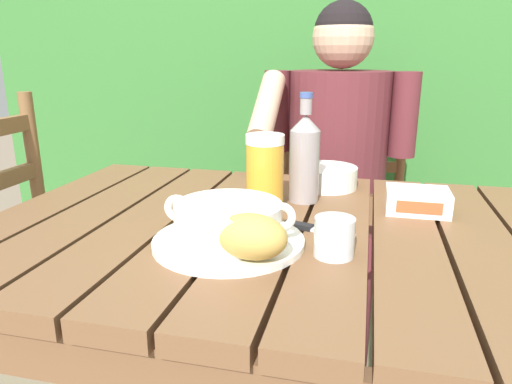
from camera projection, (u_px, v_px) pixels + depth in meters
name	position (u px, v px, depth m)	size (l,w,h in m)	color
dining_table	(270.00, 271.00, 0.95)	(1.16, 0.80, 0.72)	brown
hedge_backdrop	(365.00, 48.00, 2.18)	(3.13, 0.92, 1.99)	#367332
chair_near_diner	(337.00, 211.00, 1.76)	(0.48, 0.42, 0.97)	brown
person_eating	(335.00, 162.00, 1.51)	(0.48, 0.47, 1.21)	#5C252A
serving_plate	(229.00, 241.00, 0.82)	(0.27, 0.27, 0.01)	white
soup_bowl	(228.00, 220.00, 0.81)	(0.24, 0.19, 0.07)	white
bread_roll	(252.00, 236.00, 0.74)	(0.13, 0.11, 0.07)	tan
beer_glass	(265.00, 171.00, 1.01)	(0.08, 0.08, 0.16)	gold
beer_bottle	(305.00, 157.00, 1.04)	(0.07, 0.07, 0.25)	gray
water_glass_small	(334.00, 237.00, 0.77)	(0.07, 0.07, 0.07)	silver
butter_tub	(417.00, 201.00, 0.99)	(0.13, 0.10, 0.05)	white
table_knife	(311.00, 228.00, 0.89)	(0.14, 0.06, 0.01)	silver
diner_bowl	(326.00, 177.00, 1.18)	(0.15, 0.15, 0.05)	white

